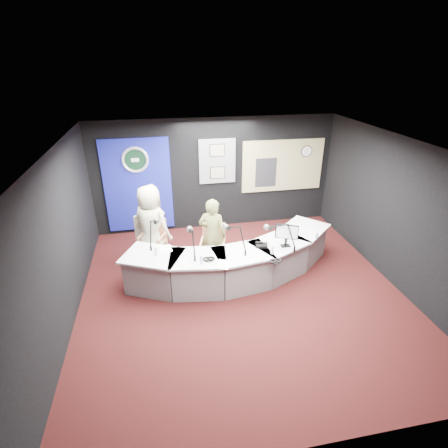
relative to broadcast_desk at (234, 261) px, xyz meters
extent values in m
plane|color=black|center=(0.05, -0.55, -0.38)|extent=(6.00, 6.00, 0.00)
cube|color=silver|center=(0.05, -0.55, 2.42)|extent=(6.00, 6.00, 0.02)
cube|color=black|center=(0.05, 2.45, 1.02)|extent=(6.00, 0.02, 2.80)
cube|color=black|center=(0.05, -3.55, 1.02)|extent=(6.00, 0.02, 2.80)
cube|color=black|center=(-2.95, -0.55, 1.02)|extent=(0.02, 6.00, 2.80)
cube|color=black|center=(3.05, -0.55, 1.02)|extent=(0.02, 6.00, 2.80)
cube|color=navy|center=(-1.85, 2.42, 0.88)|extent=(1.60, 0.05, 2.30)
torus|color=silver|center=(-1.85, 2.38, 1.52)|extent=(0.63, 0.07, 0.63)
cylinder|color=black|center=(-1.85, 2.38, 1.52)|extent=(0.48, 0.01, 0.48)
cube|color=slate|center=(0.10, 2.42, 1.38)|extent=(0.90, 0.04, 1.10)
cube|color=gray|center=(0.10, 2.39, 1.65)|extent=(0.34, 0.02, 0.27)
cube|color=gray|center=(0.10, 2.39, 1.09)|extent=(0.34, 0.02, 0.27)
cube|color=tan|center=(1.80, 2.42, 1.18)|extent=(2.12, 0.06, 1.32)
cube|color=#FFDDA1|center=(1.80, 2.41, 1.18)|extent=(2.00, 0.02, 1.20)
cube|color=black|center=(1.35, 2.39, 1.03)|extent=(0.55, 0.02, 0.75)
cylinder|color=white|center=(2.40, 2.39, 1.52)|extent=(0.28, 0.01, 0.28)
cube|color=gray|center=(-1.70, 1.17, 0.24)|extent=(0.50, 0.30, 0.70)
imported|color=beige|center=(-1.58, 0.94, 0.50)|extent=(1.02, 0.94, 1.76)
imported|color=olive|center=(-0.36, 0.42, 0.41)|extent=(0.68, 0.59, 1.58)
cube|color=black|center=(0.97, -0.24, 0.70)|extent=(0.44, 0.23, 0.32)
cube|color=black|center=(0.52, -0.16, 0.40)|extent=(0.26, 0.23, 0.05)
torus|color=black|center=(0.61, -0.74, 0.39)|extent=(0.20, 0.20, 0.03)
torus|color=black|center=(-0.57, -0.45, 0.39)|extent=(0.21, 0.21, 0.04)
cube|color=white|center=(-1.32, 0.10, 0.38)|extent=(0.24, 0.32, 0.00)
cube|color=white|center=(-0.34, -0.66, 0.38)|extent=(0.31, 0.37, 0.00)
camera|label=1|loc=(-1.32, -5.83, 3.74)|focal=28.00mm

